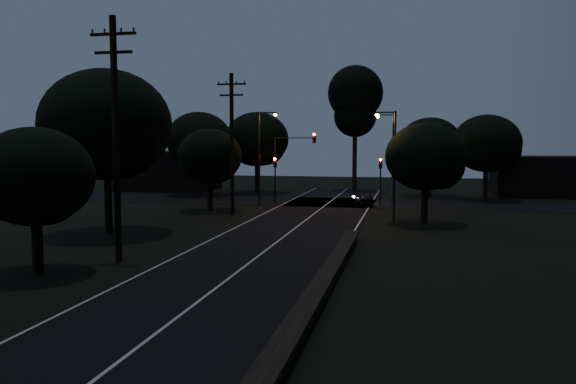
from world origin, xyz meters
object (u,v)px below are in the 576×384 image
at_px(signal_left, 275,172).
at_px(signal_mast, 294,155).
at_px(tall_pine, 355,101).
at_px(streetlight_b, 391,151).
at_px(signal_right, 380,173).
at_px(utility_pole_far, 232,141).
at_px(streetlight_c, 392,158).
at_px(streetlight_a, 261,152).
at_px(utility_pole_mid, 116,135).
at_px(car, 364,199).

distance_m(signal_left, signal_mast, 2.26).
distance_m(tall_pine, streetlight_b, 12.99).
bearing_deg(streetlight_b, signal_right, -100.00).
bearing_deg(utility_pole_far, streetlight_c, -9.60).
bearing_deg(streetlight_a, signal_left, 70.41).
distance_m(tall_pine, streetlight_c, 26.09).
distance_m(utility_pole_mid, streetlight_a, 23.04).
relative_size(utility_pole_far, streetlight_c, 1.40).
relative_size(streetlight_c, car, 2.17).
xyz_separation_m(utility_pole_far, signal_mast, (3.09, 7.99, -1.15)).
height_order(signal_left, signal_right, same).
bearing_deg(streetlight_b, streetlight_c, -87.86).
bearing_deg(streetlight_a, utility_pole_far, -96.59).
height_order(utility_pole_far, signal_mast, utility_pole_far).
distance_m(utility_pole_mid, streetlight_c, 19.15).
bearing_deg(car, streetlight_c, 90.35).
height_order(signal_left, signal_mast, signal_mast).
bearing_deg(signal_right, utility_pole_far, -143.00).
relative_size(signal_left, streetlight_b, 0.51).
height_order(utility_pole_mid, signal_mast, utility_pole_mid).
xyz_separation_m(streetlight_c, car, (-2.63, 10.00, -3.76)).
distance_m(signal_left, streetlight_b, 10.84).
relative_size(utility_pole_mid, signal_left, 2.68).
bearing_deg(signal_right, streetlight_c, -82.98).
distance_m(streetlight_a, streetlight_c, 13.72).
xyz_separation_m(tall_pine, signal_right, (3.60, -15.01, -7.20)).
bearing_deg(signal_mast, streetlight_b, 25.99).
height_order(utility_pole_mid, car, utility_pole_mid).
distance_m(streetlight_a, car, 9.63).
xyz_separation_m(utility_pole_far, signal_right, (10.60, 7.99, -2.65)).
bearing_deg(tall_pine, signal_mast, -104.62).
bearing_deg(streetlight_c, streetlight_b, 92.14).
bearing_deg(signal_right, signal_left, 180.00).
xyz_separation_m(utility_pole_far, streetlight_c, (11.83, -2.00, -1.13)).
height_order(signal_left, car, signal_left).
relative_size(tall_pine, streetlight_c, 1.86).
xyz_separation_m(utility_pole_far, tall_pine, (7.00, 23.00, 4.55)).
height_order(streetlight_a, car, streetlight_a).
bearing_deg(utility_pole_mid, streetlight_b, 68.70).
bearing_deg(streetlight_c, utility_pole_mid, -128.26).
bearing_deg(signal_left, utility_pole_far, -99.94).
distance_m(utility_pole_far, tall_pine, 24.47).
bearing_deg(tall_pine, signal_left, -110.46).
bearing_deg(streetlight_b, utility_pole_far, -133.30).
xyz_separation_m(tall_pine, streetlight_c, (4.83, -25.00, -5.69)).
distance_m(signal_left, car, 8.12).
distance_m(utility_pole_far, signal_right, 13.53).
bearing_deg(signal_left, streetlight_c, -43.76).
distance_m(signal_mast, streetlight_a, 3.13).
height_order(signal_left, streetlight_a, streetlight_a).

